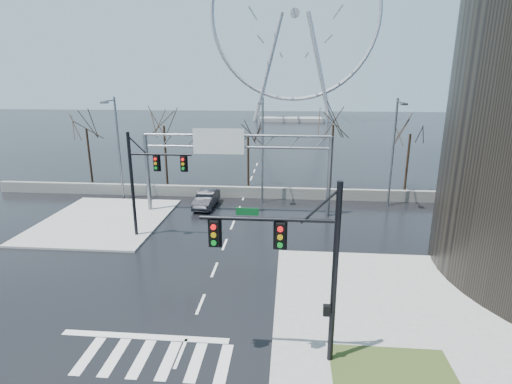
# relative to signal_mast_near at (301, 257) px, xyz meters

# --- Properties ---
(ground) EXTENTS (260.00, 260.00, 0.00)m
(ground) POSITION_rel_signal_mast_near_xyz_m (-5.14, 4.04, -4.87)
(ground) COLOR black
(ground) RESTS_ON ground
(sidewalk_right_ext) EXTENTS (12.00, 10.00, 0.15)m
(sidewalk_right_ext) POSITION_rel_signal_mast_near_xyz_m (4.86, 6.04, -4.80)
(sidewalk_right_ext) COLOR gray
(sidewalk_right_ext) RESTS_ON ground
(sidewalk_far) EXTENTS (10.00, 12.00, 0.15)m
(sidewalk_far) POSITION_rel_signal_mast_near_xyz_m (-16.14, 16.04, -4.80)
(sidewalk_far) COLOR gray
(sidewalk_far) RESTS_ON ground
(grass_strip) EXTENTS (5.00, 4.00, 0.02)m
(grass_strip) POSITION_rel_signal_mast_near_xyz_m (3.86, -0.96, -4.72)
(grass_strip) COLOR #2C441C
(grass_strip) RESTS_ON sidewalk_near
(barrier_wall) EXTENTS (52.00, 0.50, 1.10)m
(barrier_wall) POSITION_rel_signal_mast_near_xyz_m (-5.14, 24.04, -4.32)
(barrier_wall) COLOR slate
(barrier_wall) RESTS_ON ground
(signal_mast_near) EXTENTS (5.52, 0.41, 8.00)m
(signal_mast_near) POSITION_rel_signal_mast_near_xyz_m (0.00, 0.00, 0.00)
(signal_mast_near) COLOR black
(signal_mast_near) RESTS_ON ground
(signal_mast_far) EXTENTS (4.72, 0.41, 8.00)m
(signal_mast_far) POSITION_rel_signal_mast_near_xyz_m (-11.01, 13.00, -0.04)
(signal_mast_far) COLOR black
(signal_mast_far) RESTS_ON ground
(sign_gantry) EXTENTS (16.36, 0.40, 7.60)m
(sign_gantry) POSITION_rel_signal_mast_near_xyz_m (-5.52, 19.00, 0.31)
(sign_gantry) COLOR slate
(sign_gantry) RESTS_ON ground
(streetlight_left) EXTENTS (0.50, 2.55, 10.00)m
(streetlight_left) POSITION_rel_signal_mast_near_xyz_m (-17.14, 22.20, 1.01)
(streetlight_left) COLOR slate
(streetlight_left) RESTS_ON ground
(streetlight_mid) EXTENTS (0.50, 2.55, 10.00)m
(streetlight_mid) POSITION_rel_signal_mast_near_xyz_m (-3.14, 22.20, 1.01)
(streetlight_mid) COLOR slate
(streetlight_mid) RESTS_ON ground
(streetlight_right) EXTENTS (0.50, 2.55, 10.00)m
(streetlight_right) POSITION_rel_signal_mast_near_xyz_m (8.86, 22.20, 1.01)
(streetlight_right) COLOR slate
(streetlight_right) RESTS_ON ground
(tree_far_left) EXTENTS (3.50, 3.50, 7.00)m
(tree_far_left) POSITION_rel_signal_mast_near_xyz_m (-23.14, 28.04, 0.70)
(tree_far_left) COLOR black
(tree_far_left) RESTS_ON ground
(tree_left) EXTENTS (3.75, 3.75, 7.50)m
(tree_left) POSITION_rel_signal_mast_near_xyz_m (-14.14, 27.54, 1.10)
(tree_left) COLOR black
(tree_left) RESTS_ON ground
(tree_center) EXTENTS (3.25, 3.25, 6.50)m
(tree_center) POSITION_rel_signal_mast_near_xyz_m (-5.14, 28.54, 0.30)
(tree_center) COLOR black
(tree_center) RESTS_ON ground
(tree_right) EXTENTS (3.90, 3.90, 7.80)m
(tree_right) POSITION_rel_signal_mast_near_xyz_m (3.86, 27.54, 1.34)
(tree_right) COLOR black
(tree_right) RESTS_ON ground
(tree_far_right) EXTENTS (3.40, 3.40, 6.80)m
(tree_far_right) POSITION_rel_signal_mast_near_xyz_m (11.86, 28.04, 0.54)
(tree_far_right) COLOR black
(tree_far_right) RESTS_ON ground
(ferris_wheel) EXTENTS (45.00, 6.00, 50.91)m
(ferris_wheel) POSITION_rel_signal_mast_near_xyz_m (-0.14, 99.04, 21.26)
(ferris_wheel) COLOR gray
(ferris_wheel) RESTS_ON ground
(car) EXTENTS (1.89, 4.73, 1.53)m
(car) POSITION_rel_signal_mast_near_xyz_m (-8.27, 20.65, -4.11)
(car) COLOR black
(car) RESTS_ON ground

